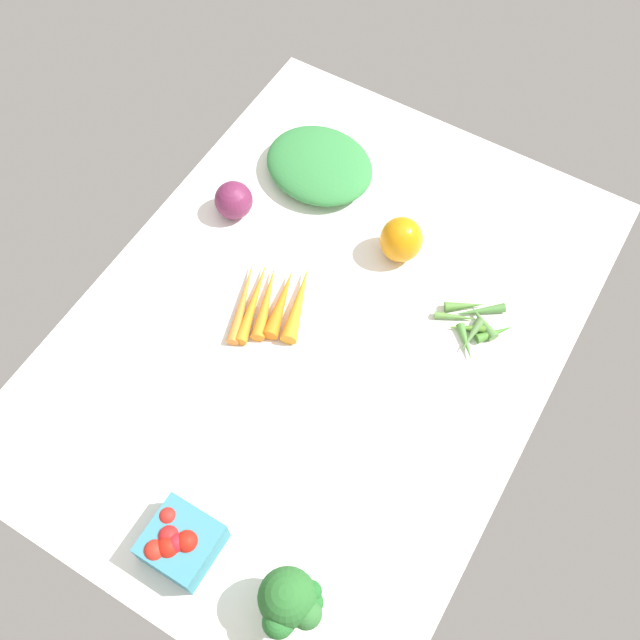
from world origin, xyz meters
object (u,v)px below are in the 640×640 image
object	(u,v)px
broccoli_head	(290,603)
berry_basket	(179,542)
leafy_greens_clump	(319,165)
bell_pepper_orange	(401,239)
red_onion_center	(234,200)
okra_pile	(474,323)
carrot_bunch	(272,301)

from	to	relation	value
broccoli_head	berry_basket	bearing A→B (deg)	-87.27
leafy_greens_clump	bell_pepper_orange	world-z (taller)	bell_pepper_orange
bell_pepper_orange	red_onion_center	size ratio (longest dim) A/B	1.24
bell_pepper_orange	red_onion_center	world-z (taller)	bell_pepper_orange
okra_pile	carrot_bunch	distance (cm)	33.98
leafy_greens_clump	okra_pile	xyz separation A→B (cm)	(14.84, 38.91, -1.78)
leafy_greens_clump	carrot_bunch	world-z (taller)	leafy_greens_clump
red_onion_center	carrot_bunch	world-z (taller)	red_onion_center
leafy_greens_clump	bell_pepper_orange	size ratio (longest dim) A/B	2.44
broccoli_head	berry_basket	distance (cm)	18.18
broccoli_head	red_onion_center	distance (cm)	69.85
broccoli_head	berry_basket	size ratio (longest dim) A/B	1.10
broccoli_head	leafy_greens_clump	bearing A→B (deg)	-151.98
bell_pepper_orange	broccoli_head	size ratio (longest dim) A/B	0.81
bell_pepper_orange	berry_basket	bearing A→B (deg)	-2.59
okra_pile	red_onion_center	size ratio (longest dim) A/B	1.93
leafy_greens_clump	berry_basket	xyz separation A→B (cm)	(69.57, 18.63, 0.72)
okra_pile	red_onion_center	bearing A→B (deg)	-89.16
bell_pepper_orange	berry_basket	distance (cm)	61.38
leafy_greens_clump	bell_pepper_orange	bearing A→B (deg)	68.90
red_onion_center	carrot_bunch	size ratio (longest dim) A/B	0.35
leafy_greens_clump	broccoli_head	distance (cm)	77.92
red_onion_center	okra_pile	bearing A→B (deg)	90.84
leafy_greens_clump	red_onion_center	xyz separation A→B (cm)	(15.54, -8.64, 0.85)
bell_pepper_orange	red_onion_center	xyz separation A→B (cm)	(7.28, -30.04, -0.81)
leafy_greens_clump	broccoli_head	size ratio (longest dim) A/B	1.98
okra_pile	broccoli_head	bearing A→B (deg)	-2.49
berry_basket	bell_pepper_orange	bearing A→B (deg)	177.41
red_onion_center	berry_basket	xyz separation A→B (cm)	(54.03, 27.27, -0.13)
leafy_greens_clump	bell_pepper_orange	xyz separation A→B (cm)	(8.26, 21.40, 1.66)
berry_basket	broccoli_head	bearing A→B (deg)	92.73
carrot_bunch	berry_basket	distance (cm)	42.36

